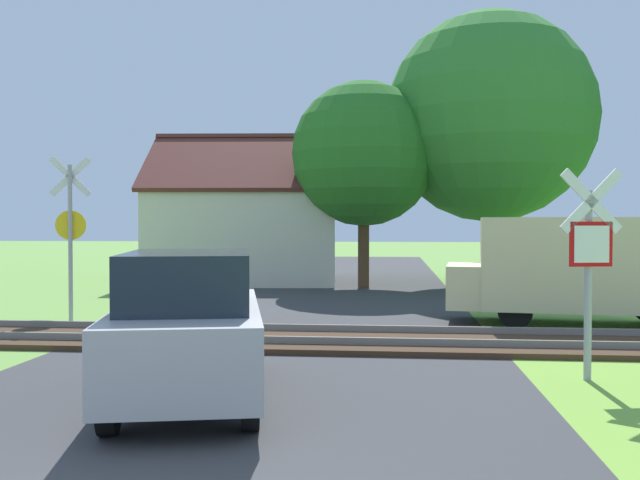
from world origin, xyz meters
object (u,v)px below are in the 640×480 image
mail_truck (576,266)px  parked_car (189,326)px  tree_right (490,118)px  crossing_sign_far (70,226)px  stop_sign_near (590,258)px  tree_center (364,154)px  house (248,232)px

mail_truck → parked_car: 9.34m
tree_right → parked_car: size_ratio=2.17×
crossing_sign_far → stop_sign_near: bearing=-42.3°
tree_right → tree_center: tree_right is taller
crossing_sign_far → house: (1.59, 11.33, -0.24)m
crossing_sign_far → mail_truck: (10.68, 0.51, -0.82)m
mail_truck → tree_center: bearing=35.9°
tree_center → crossing_sign_far: bearing=-123.8°
tree_center → parked_car: bearing=-95.6°
mail_truck → tree_right: bearing=9.6°
house → mail_truck: house is taller
house → mail_truck: size_ratio=1.43×
parked_car → stop_sign_near: bearing=5.1°
stop_sign_near → mail_truck: size_ratio=0.56×
crossing_sign_far → tree_center: 10.97m
stop_sign_near → tree_right: 15.32m
mail_truck → parked_car: (-6.22, -6.97, -0.34)m
stop_sign_near → crossing_sign_far: crossing_sign_far is taller
crossing_sign_far → parked_car: size_ratio=0.84×
mail_truck → parked_car: bearing=144.8°
tree_right → tree_center: size_ratio=1.36×
stop_sign_near → crossing_sign_far: size_ratio=0.80×
crossing_sign_far → mail_truck: bearing=-12.4°
tree_right → parked_car: (-5.72, -16.34, -4.81)m
stop_sign_near → house: size_ratio=0.39×
crossing_sign_far → parked_car: bearing=-70.5°
tree_right → mail_truck: 10.39m
crossing_sign_far → tree_right: size_ratio=0.39×
stop_sign_near → crossing_sign_far: bearing=-40.3°
tree_center → mail_truck: bearing=-60.7°
stop_sign_near → tree_right: (0.69, 14.76, 4.05)m
tree_right → mail_truck: tree_right is taller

